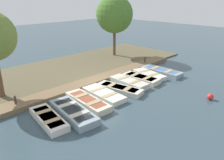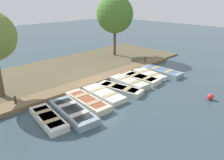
% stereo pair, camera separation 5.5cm
% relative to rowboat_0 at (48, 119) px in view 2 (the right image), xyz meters
% --- Properties ---
extents(ground_plane, '(80.00, 80.00, 0.00)m').
position_rel_rowboat_0_xyz_m(ground_plane, '(-1.44, 5.31, -0.18)').
color(ground_plane, '#384C56').
extents(shore_bank, '(8.00, 24.00, 0.13)m').
position_rel_rowboat_0_xyz_m(shore_bank, '(-6.44, 5.31, -0.12)').
color(shore_bank, brown).
rests_on(shore_bank, ground_plane).
extents(dock_walkway, '(1.23, 17.79, 0.28)m').
position_rel_rowboat_0_xyz_m(dock_walkway, '(-2.60, 5.31, -0.04)').
color(dock_walkway, brown).
rests_on(dock_walkway, ground_plane).
extents(rowboat_0, '(3.06, 1.32, 0.37)m').
position_rel_rowboat_0_xyz_m(rowboat_0, '(0.00, 0.00, 0.00)').
color(rowboat_0, silver).
rests_on(rowboat_0, ground_plane).
extents(rowboat_1, '(3.62, 1.64, 0.41)m').
position_rel_rowboat_0_xyz_m(rowboat_1, '(0.35, 1.28, 0.02)').
color(rowboat_1, '#8C9EA8').
rests_on(rowboat_1, ground_plane).
extents(rowboat_2, '(3.42, 1.25, 0.39)m').
position_rel_rowboat_0_xyz_m(rowboat_2, '(-0.11, 2.65, 0.01)').
color(rowboat_2, beige).
rests_on(rowboat_2, ground_plane).
extents(rowboat_3, '(3.18, 1.34, 0.35)m').
position_rel_rowboat_0_xyz_m(rowboat_3, '(-0.24, 4.07, -0.01)').
color(rowboat_3, silver).
rests_on(rowboat_3, ground_plane).
extents(rowboat_4, '(3.38, 1.65, 0.35)m').
position_rel_rowboat_0_xyz_m(rowboat_4, '(-0.11, 5.42, -0.01)').
color(rowboat_4, beige).
rests_on(rowboat_4, ground_plane).
extents(rowboat_5, '(2.98, 1.13, 0.42)m').
position_rel_rowboat_0_xyz_m(rowboat_5, '(-0.39, 6.71, 0.03)').
color(rowboat_5, beige).
rests_on(rowboat_5, ground_plane).
extents(rowboat_6, '(2.97, 1.32, 0.40)m').
position_rel_rowboat_0_xyz_m(rowboat_6, '(-0.32, 8.02, 0.01)').
color(rowboat_6, beige).
rests_on(rowboat_6, ground_plane).
extents(rowboat_7, '(2.98, 1.65, 0.34)m').
position_rel_rowboat_0_xyz_m(rowboat_7, '(-0.45, 9.27, -0.02)').
color(rowboat_7, silver).
rests_on(rowboat_7, ground_plane).
extents(rowboat_8, '(3.43, 1.20, 0.39)m').
position_rel_rowboat_0_xyz_m(rowboat_8, '(-0.15, 10.61, 0.01)').
color(rowboat_8, '#8C9EA8').
rests_on(rowboat_8, ground_plane).
extents(mooring_post_near, '(0.13, 0.13, 0.80)m').
position_rel_rowboat_0_xyz_m(mooring_post_near, '(-2.62, -0.57, 0.22)').
color(mooring_post_near, '#47382D').
rests_on(mooring_post_near, ground_plane).
extents(mooring_post_far, '(0.13, 0.13, 0.80)m').
position_rel_rowboat_0_xyz_m(mooring_post_far, '(-2.62, 11.53, 0.22)').
color(mooring_post_far, '#47382D').
rests_on(mooring_post_far, ground_plane).
extents(buoy, '(0.40, 0.40, 0.40)m').
position_rel_rowboat_0_xyz_m(buoy, '(4.78, 8.50, 0.02)').
color(buoy, red).
rests_on(buoy, ground_plane).
extents(park_tree_left, '(3.76, 3.76, 6.25)m').
position_rel_rowboat_0_xyz_m(park_tree_left, '(-6.98, 11.88, 4.17)').
color(park_tree_left, brown).
rests_on(park_tree_left, ground_plane).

